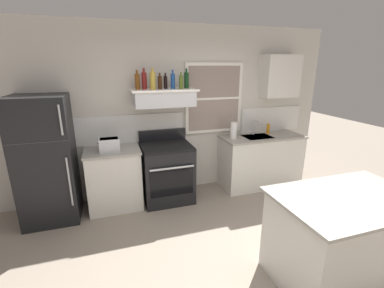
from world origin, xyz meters
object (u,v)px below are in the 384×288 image
object	(u,v)px
bottle_brown_stout	(160,82)
bottle_olive_oil_square	(181,82)
bottle_red_label_wine	(144,81)
bottle_champagne_gold_foil	(153,81)
bottle_amber_wine	(137,81)
stove_range	(167,172)
paper_towel_roll	(234,131)
toaster	(109,145)
bottle_blue_liqueur	(173,81)
bottle_balsamic_dark	(165,82)
kitchen_island	(343,238)
bottle_dark_green_wine	(186,80)
dish_soap_bottle	(268,129)
refrigerator	(46,160)

from	to	relation	value
bottle_brown_stout	bottle_olive_oil_square	bearing A→B (deg)	-10.99
bottle_red_label_wine	bottle_champagne_gold_foil	distance (m)	0.14
bottle_brown_stout	bottle_red_label_wine	bearing A→B (deg)	168.05
bottle_amber_wine	bottle_red_label_wine	bearing A→B (deg)	3.94
stove_range	bottle_amber_wine	world-z (taller)	bottle_amber_wine
bottle_champagne_gold_foil	paper_towel_roll	bearing A→B (deg)	-1.17
bottle_champagne_gold_foil	toaster	bearing A→B (deg)	-170.97
toaster	bottle_red_label_wine	size ratio (longest dim) A/B	1.00
bottle_blue_liqueur	paper_towel_roll	world-z (taller)	bottle_blue_liqueur
stove_range	bottle_balsamic_dark	bearing A→B (deg)	72.20
stove_range	kitchen_island	xyz separation A→B (m)	(1.28, -2.14, -0.01)
toaster	bottle_brown_stout	distance (m)	1.15
bottle_brown_stout	bottle_balsamic_dark	world-z (taller)	bottle_brown_stout
bottle_balsamic_dark	bottle_dark_green_wine	world-z (taller)	bottle_dark_green_wine
bottle_brown_stout	bottle_dark_green_wine	distance (m)	0.41
stove_range	bottle_red_label_wine	size ratio (longest dim) A/B	3.65
bottle_olive_oil_square	bottle_amber_wine	bearing A→B (deg)	170.99
toaster	bottle_dark_green_wine	distance (m)	1.48
bottle_red_label_wine	bottle_brown_stout	world-z (taller)	bottle_red_label_wine
bottle_balsamic_dark	paper_towel_roll	size ratio (longest dim) A/B	0.85
bottle_blue_liqueur	bottle_olive_oil_square	size ratio (longest dim) A/B	1.13
bottle_red_label_wine	bottle_brown_stout	distance (m)	0.23
bottle_brown_stout	paper_towel_roll	xyz separation A→B (m)	(1.20, -0.06, -0.80)
bottle_balsamic_dark	bottle_amber_wine	bearing A→B (deg)	-179.35
bottle_dark_green_wine	paper_towel_roll	xyz separation A→B (m)	(0.79, -0.09, -0.82)
dish_soap_bottle	paper_towel_roll	bearing A→B (deg)	-172.17
bottle_blue_liqueur	bottle_dark_green_wine	xyz separation A→B (m)	(0.22, 0.01, 0.01)
bottle_balsamic_dark	paper_towel_roll	bearing A→B (deg)	-5.62
toaster	bottle_brown_stout	size ratio (longest dim) A/B	1.28
stove_range	bottle_olive_oil_square	world-z (taller)	bottle_olive_oil_square
kitchen_island	dish_soap_bottle	bearing A→B (deg)	75.34
dish_soap_bottle	bottle_balsamic_dark	bearing A→B (deg)	179.73
bottle_balsamic_dark	bottle_olive_oil_square	world-z (taller)	bottle_olive_oil_square
bottle_champagne_gold_foil	bottle_brown_stout	world-z (taller)	bottle_champagne_gold_foil
bottle_balsamic_dark	bottle_dark_green_wine	bearing A→B (deg)	-2.82
bottle_olive_oil_square	paper_towel_roll	world-z (taller)	bottle_olive_oil_square
bottle_champagne_gold_foil	bottle_balsamic_dark	distance (m)	0.22
refrigerator	bottle_dark_green_wine	world-z (taller)	bottle_dark_green_wine
dish_soap_bottle	kitchen_island	bearing A→B (deg)	-104.66
toaster	bottle_balsamic_dark	world-z (taller)	bottle_balsamic_dark
bottle_brown_stout	dish_soap_bottle	xyz separation A→B (m)	(1.92, 0.04, -0.84)
stove_range	bottle_balsamic_dark	world-z (taller)	bottle_balsamic_dark
stove_range	kitchen_island	distance (m)	2.50
bottle_dark_green_wine	refrigerator	bearing A→B (deg)	-175.66
stove_range	bottle_red_label_wine	bearing A→B (deg)	150.82
refrigerator	paper_towel_roll	xyz separation A→B (m)	(2.80, 0.06, 0.18)
bottle_dark_green_wine	kitchen_island	world-z (taller)	bottle_dark_green_wine
stove_range	toaster	bearing A→B (deg)	-177.06
bottle_amber_wine	toaster	bearing A→B (deg)	-158.26
toaster	bottle_blue_liqueur	distance (m)	1.31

